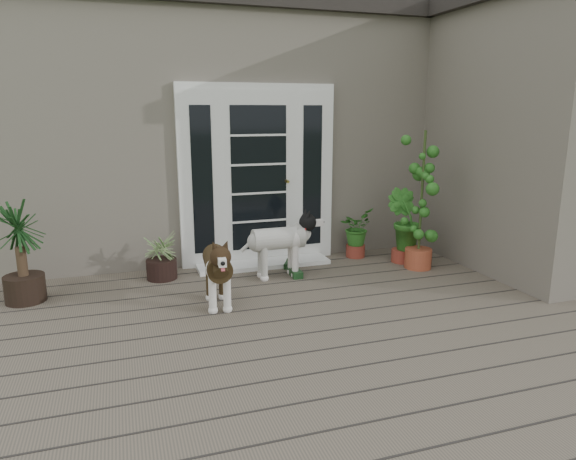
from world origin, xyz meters
name	(u,v)px	position (x,y,z in m)	size (l,w,h in m)	color
deck	(347,334)	(0.00, 0.40, 0.06)	(6.20, 4.60, 0.12)	#6B5B4C
house_main	(236,137)	(0.00, 4.65, 1.55)	(7.40, 4.00, 3.10)	#665E54
roof_main	(234,25)	(0.00, 4.65, 3.20)	(7.60, 4.20, 0.20)	#2D2826
house_wing	(537,146)	(2.90, 1.50, 1.55)	(1.60, 2.40, 3.10)	#665E54
door_unit	(258,175)	(-0.20, 2.60, 1.19)	(1.90, 0.14, 2.15)	white
door_step	(263,263)	(-0.20, 2.40, 0.14)	(1.60, 0.40, 0.05)	white
brindle_dog	(218,275)	(-0.97, 1.26, 0.44)	(0.32, 0.76, 0.63)	#3E2D16
white_dog	(278,249)	(-0.16, 1.92, 0.45)	(0.34, 0.79, 0.66)	white
spider_plant	(161,253)	(-1.41, 2.28, 0.42)	(0.56, 0.56, 0.60)	#90AB69
yucca	(20,250)	(-2.75, 1.98, 0.64)	(0.72, 0.72, 1.05)	black
herb_a	(356,236)	(1.03, 2.40, 0.39)	(0.43, 0.43, 0.54)	#214C15
herb_b	(403,235)	(1.48, 2.01, 0.46)	(0.46, 0.46, 0.69)	#2B641C
herb_c	(443,227)	(2.28, 2.35, 0.43)	(0.40, 0.40, 0.62)	#255719
sapling	(422,199)	(1.53, 1.73, 0.96)	(0.49, 0.49, 1.68)	#1B601B
clog_left	(295,271)	(0.03, 1.91, 0.17)	(0.15, 0.33, 0.10)	#173A19
clog_right	(289,264)	(0.08, 2.25, 0.16)	(0.13, 0.27, 0.08)	black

